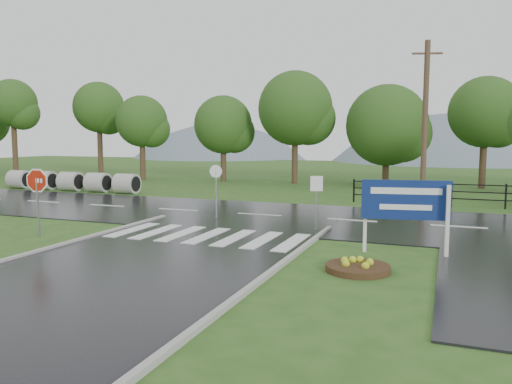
% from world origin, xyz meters
% --- Properties ---
extents(ground, '(120.00, 120.00, 0.00)m').
position_xyz_m(ground, '(0.00, 0.00, 0.00)').
color(ground, '#2C531B').
rests_on(ground, ground).
extents(main_road, '(90.00, 8.00, 0.04)m').
position_xyz_m(main_road, '(0.00, 10.00, 0.00)').
color(main_road, black).
rests_on(main_road, ground).
extents(walkway, '(2.20, 11.00, 0.04)m').
position_xyz_m(walkway, '(8.50, 4.00, 0.00)').
color(walkway, black).
rests_on(walkway, ground).
extents(crosswalk, '(6.50, 2.80, 0.02)m').
position_xyz_m(crosswalk, '(0.00, 5.00, 0.06)').
color(crosswalk, silver).
rests_on(crosswalk, ground).
extents(curb_right, '(0.15, 24.00, 0.12)m').
position_xyz_m(curb_right, '(3.55, -4.00, 0.00)').
color(curb_right, '#A3A39B').
rests_on(curb_right, ground).
extents(fence_west, '(9.58, 0.08, 1.20)m').
position_xyz_m(fence_west, '(7.75, 16.00, 0.72)').
color(fence_west, black).
rests_on(fence_west, ground).
extents(hills, '(102.00, 48.00, 48.00)m').
position_xyz_m(hills, '(3.49, 65.00, -15.54)').
color(hills, slate).
rests_on(hills, ground).
extents(treeline, '(83.20, 5.20, 10.00)m').
position_xyz_m(treeline, '(1.00, 24.00, 0.00)').
color(treeline, '#234916').
rests_on(treeline, ground).
extents(culvert_pipes, '(9.70, 1.20, 1.20)m').
position_xyz_m(culvert_pipes, '(-14.61, 15.00, 0.60)').
color(culvert_pipes, '#9E9B93').
rests_on(culvert_pipes, ground).
extents(stop_sign, '(1.10, 0.18, 2.49)m').
position_xyz_m(stop_sign, '(-5.33, 2.96, 1.74)').
color(stop_sign, '#939399').
rests_on(stop_sign, ground).
extents(estate_billboard, '(2.45, 0.49, 2.17)m').
position_xyz_m(estate_billboard, '(6.45, 4.79, 1.49)').
color(estate_billboard, silver).
rests_on(estate_billboard, ground).
extents(flower_bed, '(1.63, 1.63, 0.33)m').
position_xyz_m(flower_bed, '(5.51, 2.52, 0.12)').
color(flower_bed, '#332111').
rests_on(flower_bed, ground).
extents(reg_sign_small, '(0.43, 0.17, 2.00)m').
position_xyz_m(reg_sign_small, '(3.18, 7.41, 1.43)').
color(reg_sign_small, '#939399').
rests_on(reg_sign_small, ground).
extents(reg_sign_round, '(0.52, 0.12, 2.25)m').
position_xyz_m(reg_sign_round, '(-1.36, 8.55, 1.42)').
color(reg_sign_round, '#939399').
rests_on(reg_sign_round, ground).
extents(utility_pole_east, '(1.38, 0.49, 7.93)m').
position_xyz_m(utility_pole_east, '(6.41, 15.50, 4.03)').
color(utility_pole_east, '#473523').
rests_on(utility_pole_east, ground).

